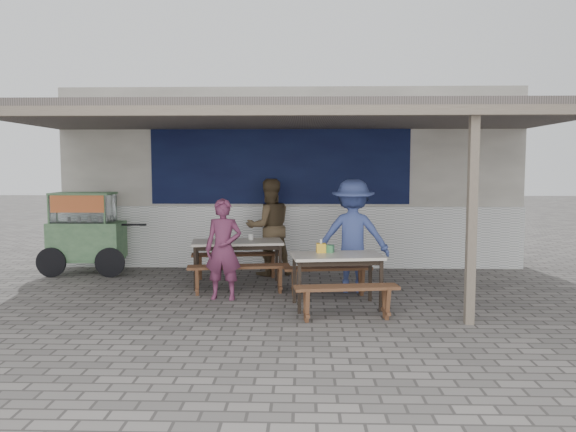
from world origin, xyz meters
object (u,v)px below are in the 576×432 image
(bench_right_wall, at_px, (328,274))
(vendor_cart, at_px, (86,230))
(patron_right_table, at_px, (353,236))
(table_right, at_px, (337,260))
(patron_street_side, at_px, (223,249))
(table_left, at_px, (238,245))
(bench_left_street, at_px, (239,272))
(patron_wall_side, at_px, (269,227))
(condiment_jar, at_px, (251,237))
(tissue_box, at_px, (321,248))
(donation_box, at_px, (328,249))
(bench_left_wall, at_px, (237,259))
(condiment_bowl, at_px, (226,240))
(bench_right_street, at_px, (347,295))

(bench_right_wall, height_order, vendor_cart, vendor_cart)
(vendor_cart, bearing_deg, patron_right_table, -17.05)
(table_right, height_order, patron_right_table, patron_right_table)
(patron_street_side, bearing_deg, table_left, 88.79)
(bench_left_street, height_order, table_right, table_right)
(patron_wall_side, height_order, condiment_jar, patron_wall_side)
(table_right, bearing_deg, patron_wall_side, 107.43)
(table_left, xyz_separation_m, bench_left_street, (0.09, -0.61, -0.33))
(table_right, relative_size, tissue_box, 10.09)
(bench_left_street, distance_m, patron_right_table, 1.87)
(bench_right_wall, xyz_separation_m, donation_box, (-0.02, -0.49, 0.47))
(bench_left_wall, height_order, bench_right_wall, same)
(patron_street_side, relative_size, patron_wall_side, 0.86)
(bench_left_wall, xyz_separation_m, donation_box, (1.53, -1.80, 0.46))
(table_right, bearing_deg, vendor_cart, 144.61)
(donation_box, height_order, condiment_bowl, donation_box)
(patron_street_side, height_order, donation_box, patron_street_side)
(bench_left_street, xyz_separation_m, patron_right_table, (1.78, 0.24, 0.55))
(patron_wall_side, bearing_deg, tissue_box, 92.56)
(table_right, relative_size, patron_right_table, 0.75)
(bench_right_street, height_order, patron_right_table, patron_right_table)
(bench_right_wall, xyz_separation_m, condiment_bowl, (-1.66, 0.69, 0.44))
(bench_left_street, relative_size, patron_street_side, 1.07)
(table_right, height_order, patron_street_side, patron_street_side)
(tissue_box, height_order, condiment_jar, tissue_box)
(condiment_jar, bearing_deg, bench_left_street, -98.74)
(patron_wall_side, relative_size, tissue_box, 13.36)
(bench_right_street, bearing_deg, bench_left_wall, 115.43)
(bench_right_wall, xyz_separation_m, condiment_jar, (-1.26, 0.86, 0.47))
(patron_wall_side, bearing_deg, bench_left_street, 56.86)
(table_right, xyz_separation_m, donation_box, (-0.11, 0.19, 0.13))
(vendor_cart, distance_m, patron_right_table, 4.97)
(bench_right_street, relative_size, patron_right_table, 0.77)
(patron_street_side, height_order, tissue_box, patron_street_side)
(patron_right_table, bearing_deg, bench_left_wall, -20.86)
(tissue_box, bearing_deg, patron_street_side, 169.51)
(table_right, xyz_separation_m, bench_right_wall, (-0.09, 0.68, -0.34))
(table_left, bearing_deg, bench_right_wall, -33.87)
(table_right, xyz_separation_m, tissue_box, (-0.21, 0.17, 0.15))
(table_right, bearing_deg, table_left, 130.80)
(bench_left_wall, height_order, patron_wall_side, patron_wall_side)
(table_right, distance_m, donation_box, 0.26)
(patron_wall_side, distance_m, donation_box, 2.36)
(table_left, relative_size, vendor_cart, 0.83)
(condiment_jar, bearing_deg, bench_left_wall, 123.48)
(condiment_bowl, bearing_deg, condiment_jar, 22.98)
(table_left, xyz_separation_m, vendor_cart, (-2.92, 0.97, 0.14))
(condiment_jar, bearing_deg, table_right, -48.72)
(table_left, xyz_separation_m, tissue_box, (1.34, -1.21, 0.14))
(donation_box, distance_m, condiment_bowl, 2.02)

